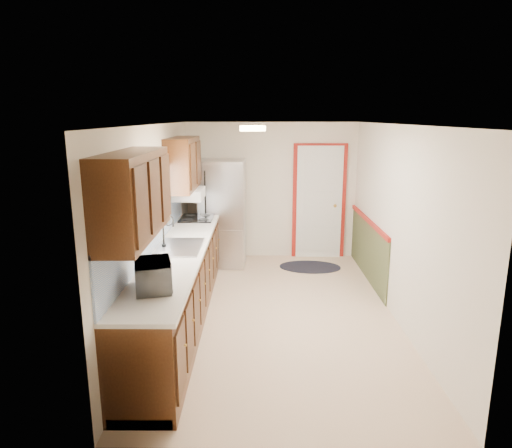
{
  "coord_description": "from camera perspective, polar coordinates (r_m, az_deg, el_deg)",
  "views": [
    {
      "loc": [
        -0.24,
        -5.52,
        2.49
      ],
      "look_at": [
        -0.26,
        0.16,
        1.15
      ],
      "focal_mm": 32.0,
      "sensor_mm": 36.0,
      "label": 1
    }
  ],
  "objects": [
    {
      "name": "cooktop",
      "position": [
        7.15,
        -7.41,
        0.74
      ],
      "size": [
        0.51,
        0.61,
        0.02
      ],
      "primitive_type": "cube",
      "color": "black",
      "rests_on": "kitchen_run"
    },
    {
      "name": "ceiling_fixture",
      "position": [
        5.32,
        -0.42,
        11.87
      ],
      "size": [
        0.3,
        0.3,
        0.06
      ],
      "primitive_type": "cylinder",
      "color": "#FFD88C",
      "rests_on": "room_shell"
    },
    {
      "name": "kitchen_run",
      "position": [
        5.58,
        -10.08,
        -4.46
      ],
      "size": [
        0.63,
        4.0,
        2.2
      ],
      "color": "#391D0C",
      "rests_on": "ground"
    },
    {
      "name": "back_wall_trim",
      "position": [
        7.99,
        9.11,
        1.56
      ],
      "size": [
        1.12,
        2.3,
        2.08
      ],
      "color": "maroon",
      "rests_on": "ground"
    },
    {
      "name": "rug",
      "position": [
        7.82,
        6.76,
        -5.34
      ],
      "size": [
        1.08,
        0.75,
        0.01
      ],
      "primitive_type": "ellipsoid",
      "rotation": [
        0.0,
        0.0,
        -0.08
      ],
      "color": "black",
      "rests_on": "ground"
    },
    {
      "name": "refrigerator",
      "position": [
        7.76,
        -4.16,
        1.4
      ],
      "size": [
        0.77,
        0.76,
        1.79
      ],
      "rotation": [
        0.0,
        0.0,
        -0.03
      ],
      "color": "#B7B7BC",
      "rests_on": "ground"
    },
    {
      "name": "microwave",
      "position": [
        4.3,
        -12.74,
        -5.91
      ],
      "size": [
        0.38,
        0.53,
        0.32
      ],
      "primitive_type": "imported",
      "rotation": [
        0.0,
        0.0,
        1.84
      ],
      "color": "white",
      "rests_on": "kitchen_run"
    },
    {
      "name": "room_shell",
      "position": [
        5.67,
        2.65,
        0.12
      ],
      "size": [
        3.2,
        5.2,
        2.52
      ],
      "color": "beige",
      "rests_on": "ground"
    }
  ]
}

